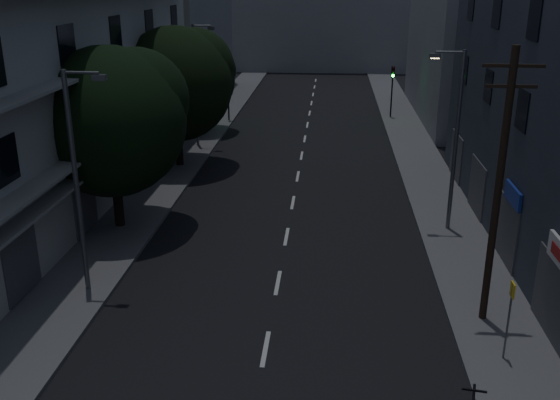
# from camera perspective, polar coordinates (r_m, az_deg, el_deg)

# --- Properties ---
(ground) EXTENTS (160.00, 160.00, 0.00)m
(ground) POSITION_cam_1_polar(r_m,az_deg,el_deg) (36.96, 1.68, 2.41)
(ground) COLOR black
(ground) RESTS_ON ground
(sidewalk_left) EXTENTS (3.00, 90.00, 0.15)m
(sidewalk_left) POSITION_cam_1_polar(r_m,az_deg,el_deg) (38.06, -9.68, 2.76)
(sidewalk_left) COLOR #565659
(sidewalk_left) RESTS_ON ground
(sidewalk_right) EXTENTS (3.00, 90.00, 0.15)m
(sidewalk_right) POSITION_cam_1_polar(r_m,az_deg,el_deg) (37.32, 13.26, 2.17)
(sidewalk_right) COLOR #565659
(sidewalk_right) RESTS_ON ground
(lane_markings) EXTENTS (0.15, 60.50, 0.01)m
(lane_markings) POSITION_cam_1_polar(r_m,az_deg,el_deg) (42.96, 2.14, 4.89)
(lane_markings) COLOR beige
(lane_markings) RESTS_ON ground
(building_left) EXTENTS (7.00, 36.00, 14.00)m
(building_left) POSITION_cam_1_polar(r_m,az_deg,el_deg) (31.69, -21.58, 11.12)
(building_left) COLOR #A1A19C
(building_left) RESTS_ON ground
(building_far_left) EXTENTS (6.00, 20.00, 16.00)m
(building_far_left) POSITION_cam_1_polar(r_m,az_deg,el_deg) (59.93, -8.99, 16.64)
(building_far_left) COLOR slate
(building_far_left) RESTS_ON ground
(building_far_right) EXTENTS (6.00, 20.00, 13.00)m
(building_far_right) POSITION_cam_1_polar(r_m,az_deg,el_deg) (53.40, 16.20, 14.15)
(building_far_right) COLOR slate
(building_far_right) RESTS_ON ground
(building_far_end) EXTENTS (24.00, 8.00, 10.00)m
(building_far_end) POSITION_cam_1_polar(r_m,az_deg,el_deg) (80.48, 3.56, 15.43)
(building_far_end) COLOR slate
(building_far_end) RESTS_ON ground
(tree_near) EXTENTS (6.63, 6.63, 8.17)m
(tree_near) POSITION_cam_1_polar(r_m,az_deg,el_deg) (28.48, -15.09, 7.43)
(tree_near) COLOR black
(tree_near) RESTS_ON sidewalk_left
(tree_mid) EXTENTS (6.72, 6.72, 8.27)m
(tree_mid) POSITION_cam_1_polar(r_m,az_deg,el_deg) (37.73, -9.41, 10.81)
(tree_mid) COLOR black
(tree_mid) RESTS_ON sidewalk_left
(tree_far) EXTENTS (5.09, 5.09, 6.30)m
(tree_far) POSITION_cam_1_polar(r_m,az_deg,el_deg) (46.61, -7.24, 11.06)
(tree_far) COLOR black
(tree_far) RESTS_ON sidewalk_left
(traffic_signal_far_right) EXTENTS (0.28, 0.37, 4.10)m
(traffic_signal_far_right) POSITION_cam_1_polar(r_m,az_deg,el_deg) (51.87, 10.25, 10.67)
(traffic_signal_far_right) COLOR black
(traffic_signal_far_right) RESTS_ON sidewalk_right
(traffic_signal_far_left) EXTENTS (0.28, 0.37, 4.10)m
(traffic_signal_far_left) POSITION_cam_1_polar(r_m,az_deg,el_deg) (50.10, -4.79, 10.59)
(traffic_signal_far_left) COLOR black
(traffic_signal_far_left) RESTS_ON sidewalk_left
(street_lamp_left_near) EXTENTS (1.51, 0.25, 8.00)m
(street_lamp_left_near) POSITION_cam_1_polar(r_m,az_deg,el_deg) (22.71, -17.96, 2.37)
(street_lamp_left_near) COLOR #56595E
(street_lamp_left_near) RESTS_ON sidewalk_left
(street_lamp_right) EXTENTS (1.51, 0.25, 8.00)m
(street_lamp_right) POSITION_cam_1_polar(r_m,az_deg,el_deg) (28.28, 15.62, 5.92)
(street_lamp_right) COLOR #56575E
(street_lamp_right) RESTS_ON sidewalk_right
(street_lamp_left_far) EXTENTS (1.51, 0.25, 8.00)m
(street_lamp_left_far) POSITION_cam_1_polar(r_m,az_deg,el_deg) (42.29, -7.61, 10.86)
(street_lamp_left_far) COLOR #515358
(street_lamp_left_far) RESTS_ON sidewalk_left
(utility_pole) EXTENTS (1.80, 0.24, 9.00)m
(utility_pole) POSITION_cam_1_polar(r_m,az_deg,el_deg) (20.65, 19.37, 1.30)
(utility_pole) COLOR black
(utility_pole) RESTS_ON sidewalk_right
(bus_stop_sign) EXTENTS (0.06, 0.35, 2.52)m
(bus_stop_sign) POSITION_cam_1_polar(r_m,az_deg,el_deg) (19.71, 20.30, -9.16)
(bus_stop_sign) COLOR #595B60
(bus_stop_sign) RESTS_ON sidewalk_right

